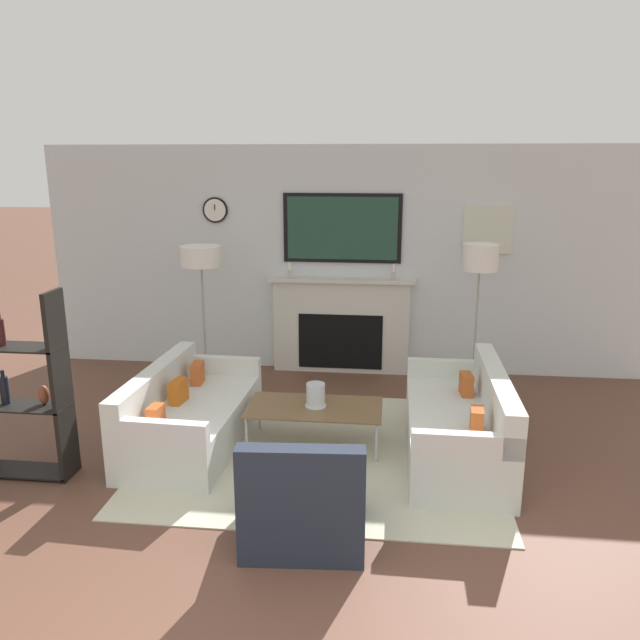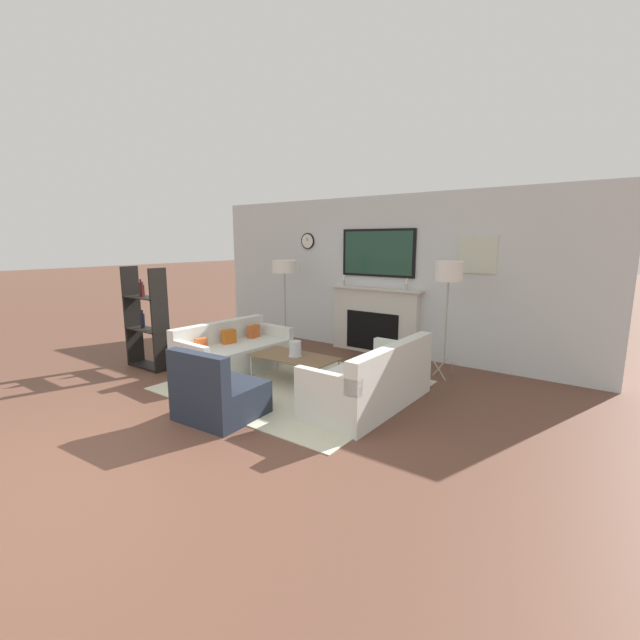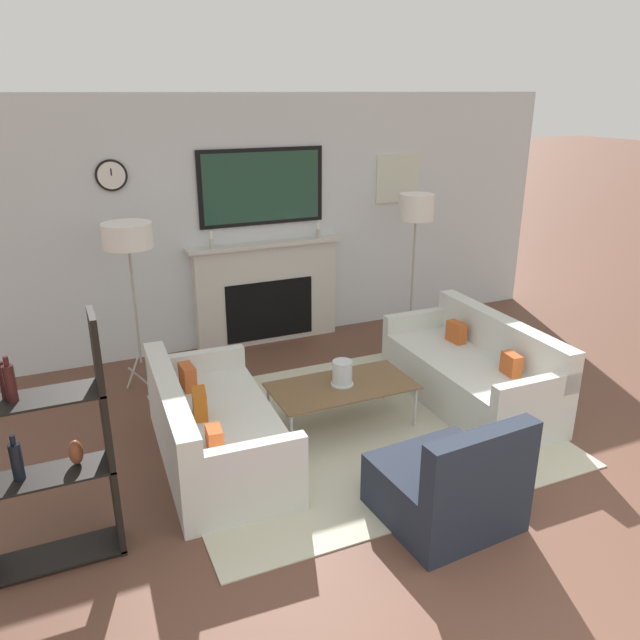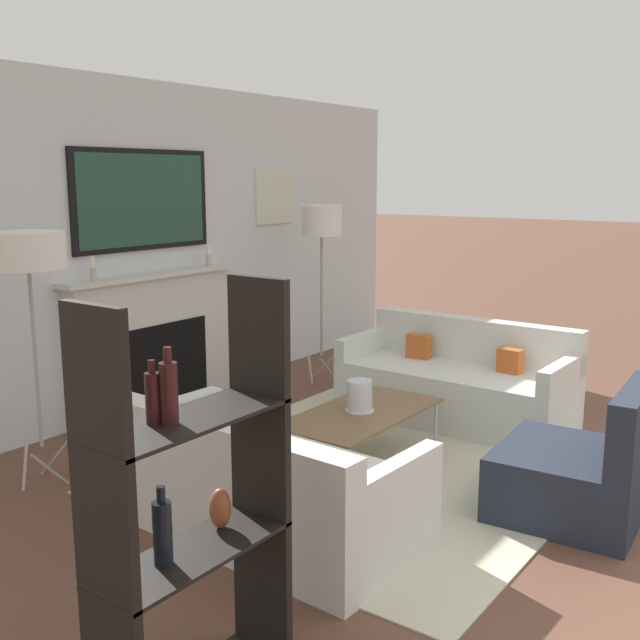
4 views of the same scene
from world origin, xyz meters
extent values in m
plane|color=brown|center=(0.00, 0.00, 0.00)|extent=(60.00, 60.00, 0.00)
cube|color=silver|center=(0.00, 5.19, 1.35)|extent=(7.23, 0.07, 2.70)
cube|color=beige|center=(0.00, 5.07, 0.56)|extent=(1.63, 0.16, 1.12)
cube|color=black|center=(0.00, 4.99, 0.40)|extent=(1.01, 0.01, 0.67)
cube|color=beige|center=(0.00, 5.05, 1.14)|extent=(1.75, 0.22, 0.04)
cylinder|color=#B2AD9E|center=(-0.61, 5.02, 1.21)|extent=(0.04, 0.04, 0.10)
cylinder|color=white|center=(-0.61, 5.02, 1.30)|extent=(0.03, 0.03, 0.09)
cylinder|color=#B2AD9E|center=(0.61, 5.02, 1.21)|extent=(0.04, 0.04, 0.10)
cylinder|color=white|center=(0.61, 5.02, 1.30)|extent=(0.03, 0.03, 0.09)
cube|color=black|center=(0.00, 5.14, 1.74)|extent=(1.39, 0.04, 0.81)
cube|color=#1E4233|center=(0.00, 5.12, 1.74)|extent=(1.30, 0.01, 0.73)
cylinder|color=black|center=(-1.52, 5.14, 1.94)|extent=(0.30, 0.02, 0.30)
cylinder|color=silver|center=(-1.52, 5.13, 1.94)|extent=(0.26, 0.00, 0.26)
cube|color=black|center=(-1.52, 5.12, 1.98)|extent=(0.01, 0.00, 0.07)
cube|color=beige|center=(1.68, 5.14, 1.75)|extent=(0.56, 0.02, 0.56)
cube|color=beige|center=(0.00, 2.88, 0.01)|extent=(3.04, 2.62, 0.01)
cube|color=silver|center=(-1.17, 2.88, 0.20)|extent=(0.92, 1.75, 0.40)
cube|color=silver|center=(-1.51, 2.90, 0.56)|extent=(0.23, 1.72, 0.31)
cube|color=silver|center=(-1.14, 3.69, 0.49)|extent=(0.85, 0.13, 0.18)
cube|color=silver|center=(-1.20, 2.07, 0.49)|extent=(0.85, 0.13, 0.18)
cube|color=#BD5626|center=(-1.28, 3.39, 0.51)|extent=(0.11, 0.21, 0.21)
cube|color=#B75A18|center=(-1.30, 2.89, 0.51)|extent=(0.13, 0.22, 0.21)
cube|color=#BD5223|center=(-1.32, 2.38, 0.49)|extent=(0.11, 0.18, 0.17)
cube|color=silver|center=(1.17, 2.88, 0.22)|extent=(0.82, 1.81, 0.44)
cube|color=silver|center=(1.49, 2.88, 0.61)|extent=(0.18, 1.80, 0.35)
cube|color=silver|center=(1.16, 2.03, 0.53)|extent=(0.81, 0.11, 0.18)
cube|color=silver|center=(1.18, 3.73, 0.53)|extent=(0.81, 0.11, 0.18)
cube|color=#BB5524|center=(1.29, 2.48, 0.53)|extent=(0.12, 0.20, 0.19)
cube|color=#BA5624|center=(1.29, 3.28, 0.54)|extent=(0.12, 0.21, 0.20)
cube|color=#222835|center=(0.03, 1.60, 0.19)|extent=(0.87, 0.84, 0.38)
cube|color=#222835|center=(0.05, 1.27, 0.60)|extent=(0.82, 0.20, 0.42)
cube|color=brown|center=(-0.07, 2.97, 0.37)|extent=(1.21, 0.63, 0.02)
cylinder|color=#B7B7BC|center=(-0.64, 2.70, 0.18)|extent=(0.02, 0.02, 0.37)
cylinder|color=#B7B7BC|center=(0.50, 2.70, 0.18)|extent=(0.02, 0.02, 0.37)
cylinder|color=#B7B7BC|center=(-0.64, 3.25, 0.18)|extent=(0.02, 0.02, 0.37)
cylinder|color=#B7B7BC|center=(0.50, 3.25, 0.18)|extent=(0.02, 0.02, 0.37)
cylinder|color=silver|center=(-0.06, 2.99, 0.49)|extent=(0.17, 0.17, 0.21)
cylinder|color=silver|center=(-0.06, 2.99, 0.44)|extent=(0.09, 0.09, 0.12)
cylinder|color=silver|center=(-0.06, 2.99, 0.39)|extent=(0.19, 0.19, 0.01)
cylinder|color=#9E998E|center=(-1.41, 4.48, 0.12)|extent=(0.09, 0.23, 0.26)
cylinder|color=#9E998E|center=(-1.59, 4.52, 0.12)|extent=(0.17, 0.19, 0.26)
cylinder|color=#9E998E|center=(-1.54, 4.34, 0.12)|extent=(0.23, 0.07, 0.26)
cylinder|color=#9E998E|center=(-1.51, 4.44, 0.82)|extent=(0.02, 0.02, 1.13)
cylinder|color=white|center=(-1.51, 4.44, 1.49)|extent=(0.45, 0.45, 0.22)
cylinder|color=#9E998E|center=(1.62, 4.48, 0.13)|extent=(0.09, 0.23, 0.26)
cylinder|color=#9E998E|center=(1.43, 4.52, 0.13)|extent=(0.17, 0.19, 0.26)
cylinder|color=#9E998E|center=(1.49, 4.34, 0.13)|extent=(0.23, 0.07, 0.26)
cylinder|color=#9E998E|center=(1.51, 4.44, 0.82)|extent=(0.02, 0.02, 1.14)
cylinder|color=white|center=(1.51, 4.44, 1.53)|extent=(0.38, 0.38, 0.28)
cube|color=black|center=(-2.75, 2.19, 0.78)|extent=(0.04, 0.28, 1.56)
cube|color=black|center=(-2.00, 2.19, 0.78)|extent=(0.04, 0.28, 1.56)
cube|color=black|center=(-2.38, 2.19, 0.03)|extent=(0.79, 0.28, 0.02)
cube|color=black|center=(-2.38, 2.19, 0.60)|extent=(0.79, 0.28, 0.01)
cube|color=black|center=(-2.38, 2.19, 1.10)|extent=(0.79, 0.28, 0.02)
cylinder|color=#3D1919|center=(-2.46, 2.20, 1.21)|extent=(0.06, 0.06, 0.21)
cylinder|color=#3D1919|center=(-2.46, 2.20, 1.35)|extent=(0.03, 0.03, 0.05)
ellipsoid|color=brown|center=(-2.19, 2.24, 0.69)|extent=(0.08, 0.08, 0.16)
cylinder|color=black|center=(-2.50, 2.21, 0.72)|extent=(0.07, 0.07, 0.23)
cylinder|color=black|center=(-2.50, 2.21, 0.87)|extent=(0.03, 0.03, 0.06)
cylinder|color=#3D1919|center=(-2.49, 2.24, 1.20)|extent=(0.05, 0.05, 0.18)
cylinder|color=#3D1919|center=(-2.49, 2.24, 1.31)|extent=(0.02, 0.02, 0.04)
camera|label=1|loc=(0.56, -2.21, 2.54)|focal=35.00mm
camera|label=2|loc=(3.61, -1.40, 1.95)|focal=24.00mm
camera|label=3|loc=(-2.15, -1.29, 2.71)|focal=35.00mm
camera|label=4|loc=(-4.11, 0.36, 1.93)|focal=42.00mm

